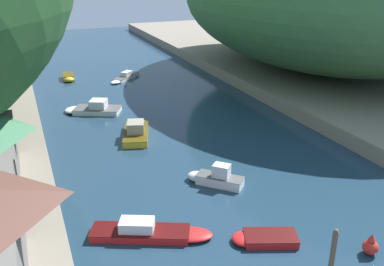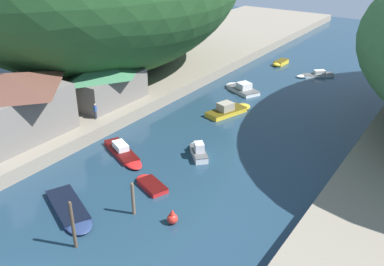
{
  "view_description": "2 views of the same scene",
  "coord_description": "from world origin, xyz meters",
  "px_view_note": "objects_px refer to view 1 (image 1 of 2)",
  "views": [
    {
      "loc": [
        -12.01,
        -2.47,
        13.68
      ],
      "look_at": [
        -0.39,
        25.89,
        1.38
      ],
      "focal_mm": 40.0,
      "sensor_mm": 36.0,
      "label": 1
    },
    {
      "loc": [
        18.14,
        -9.33,
        19.33
      ],
      "look_at": [
        -2.46,
        21.07,
        1.54
      ],
      "focal_mm": 40.0,
      "sensor_mm": 36.0,
      "label": 2
    }
  ],
  "objects_px": {
    "boat_open_rowboat": "(263,238)",
    "channel_buoy_near": "(371,246)",
    "boat_mid_channel": "(136,130)",
    "boat_far_right_bank": "(93,109)",
    "boat_small_dinghy": "(69,77)",
    "boat_far_upstream": "(124,77)",
    "boat_moored_right": "(215,178)",
    "person_on_quay": "(21,199)",
    "boat_red_skiff": "(151,232)"
  },
  "relations": [
    {
      "from": "boat_far_upstream",
      "to": "boat_open_rowboat",
      "type": "relative_size",
      "value": 1.28
    },
    {
      "from": "boat_red_skiff",
      "to": "person_on_quay",
      "type": "relative_size",
      "value": 3.86
    },
    {
      "from": "boat_far_right_bank",
      "to": "boat_red_skiff",
      "type": "relative_size",
      "value": 0.89
    },
    {
      "from": "boat_moored_right",
      "to": "boat_mid_channel",
      "type": "height_order",
      "value": "boat_moored_right"
    },
    {
      "from": "boat_far_upstream",
      "to": "person_on_quay",
      "type": "distance_m",
      "value": 32.81
    },
    {
      "from": "boat_red_skiff",
      "to": "channel_buoy_near",
      "type": "distance_m",
      "value": 11.2
    },
    {
      "from": "person_on_quay",
      "to": "boat_far_right_bank",
      "type": "bearing_deg",
      "value": -37.64
    },
    {
      "from": "boat_red_skiff",
      "to": "boat_open_rowboat",
      "type": "bearing_deg",
      "value": 88.19
    },
    {
      "from": "boat_small_dinghy",
      "to": "boat_moored_right",
      "type": "bearing_deg",
      "value": 103.17
    },
    {
      "from": "boat_far_right_bank",
      "to": "boat_red_skiff",
      "type": "bearing_deg",
      "value": -155.52
    },
    {
      "from": "person_on_quay",
      "to": "boat_mid_channel",
      "type": "bearing_deg",
      "value": -55.97
    },
    {
      "from": "boat_far_upstream",
      "to": "boat_moored_right",
      "type": "distance_m",
      "value": 28.75
    },
    {
      "from": "boat_moored_right",
      "to": "boat_far_right_bank",
      "type": "distance_m",
      "value": 18.25
    },
    {
      "from": "boat_far_upstream",
      "to": "boat_open_rowboat",
      "type": "distance_m",
      "value": 35.44
    },
    {
      "from": "boat_open_rowboat",
      "to": "channel_buoy_near",
      "type": "distance_m",
      "value": 5.34
    },
    {
      "from": "boat_red_skiff",
      "to": "channel_buoy_near",
      "type": "relative_size",
      "value": 5.48
    },
    {
      "from": "boat_moored_right",
      "to": "boat_red_skiff",
      "type": "relative_size",
      "value": 0.54
    },
    {
      "from": "boat_small_dinghy",
      "to": "boat_open_rowboat",
      "type": "height_order",
      "value": "boat_small_dinghy"
    },
    {
      "from": "boat_open_rowboat",
      "to": "boat_red_skiff",
      "type": "distance_m",
      "value": 5.89
    },
    {
      "from": "boat_red_skiff",
      "to": "boat_small_dinghy",
      "type": "bearing_deg",
      "value": -155.45
    },
    {
      "from": "boat_small_dinghy",
      "to": "boat_far_upstream",
      "type": "bearing_deg",
      "value": 162.36
    },
    {
      "from": "boat_far_right_bank",
      "to": "boat_small_dinghy",
      "type": "bearing_deg",
      "value": 28.7
    },
    {
      "from": "boat_mid_channel",
      "to": "boat_moored_right",
      "type": "bearing_deg",
      "value": -59.06
    },
    {
      "from": "boat_far_right_bank",
      "to": "channel_buoy_near",
      "type": "relative_size",
      "value": 4.87
    },
    {
      "from": "boat_mid_channel",
      "to": "boat_open_rowboat",
      "type": "bearing_deg",
      "value": -65.38
    },
    {
      "from": "boat_mid_channel",
      "to": "boat_red_skiff",
      "type": "distance_m",
      "value": 14.75
    },
    {
      "from": "boat_far_upstream",
      "to": "boat_mid_channel",
      "type": "bearing_deg",
      "value": 123.88
    },
    {
      "from": "boat_small_dinghy",
      "to": "person_on_quay",
      "type": "relative_size",
      "value": 2.1
    },
    {
      "from": "boat_far_right_bank",
      "to": "boat_red_skiff",
      "type": "xyz_separation_m",
      "value": [
        -0.73,
        -21.63,
        -0.08
      ]
    },
    {
      "from": "boat_far_right_bank",
      "to": "channel_buoy_near",
      "type": "xyz_separation_m",
      "value": [
        9.0,
        -27.19,
        0.08
      ]
    },
    {
      "from": "person_on_quay",
      "to": "boat_small_dinghy",
      "type": "bearing_deg",
      "value": -28.72
    },
    {
      "from": "boat_mid_channel",
      "to": "person_on_quay",
      "type": "distance_m",
      "value": 15.12
    },
    {
      "from": "person_on_quay",
      "to": "channel_buoy_near",
      "type": "bearing_deg",
      "value": -134.96
    },
    {
      "from": "boat_far_upstream",
      "to": "boat_small_dinghy",
      "type": "xyz_separation_m",
      "value": [
        -6.46,
        2.47,
        0.05
      ]
    },
    {
      "from": "boat_far_upstream",
      "to": "boat_open_rowboat",
      "type": "bearing_deg",
      "value": 132.46
    },
    {
      "from": "boat_moored_right",
      "to": "boat_open_rowboat",
      "type": "height_order",
      "value": "boat_moored_right"
    },
    {
      "from": "boat_far_upstream",
      "to": "person_on_quay",
      "type": "height_order",
      "value": "person_on_quay"
    },
    {
      "from": "boat_mid_channel",
      "to": "channel_buoy_near",
      "type": "xyz_separation_m",
      "value": [
        6.59,
        -19.97,
        0.04
      ]
    },
    {
      "from": "boat_mid_channel",
      "to": "boat_far_right_bank",
      "type": "height_order",
      "value": "boat_mid_channel"
    },
    {
      "from": "boat_far_right_bank",
      "to": "boat_small_dinghy",
      "type": "height_order",
      "value": "boat_far_right_bank"
    },
    {
      "from": "boat_far_right_bank",
      "to": "boat_far_upstream",
      "type": "bearing_deg",
      "value": -1.54
    },
    {
      "from": "boat_far_upstream",
      "to": "boat_far_right_bank",
      "type": "relative_size",
      "value": 0.82
    },
    {
      "from": "boat_open_rowboat",
      "to": "person_on_quay",
      "type": "bearing_deg",
      "value": 86.44
    },
    {
      "from": "boat_moored_right",
      "to": "channel_buoy_near",
      "type": "height_order",
      "value": "boat_moored_right"
    },
    {
      "from": "channel_buoy_near",
      "to": "boat_open_rowboat",
      "type": "bearing_deg",
      "value": 146.87
    },
    {
      "from": "boat_far_upstream",
      "to": "boat_far_right_bank",
      "type": "distance_m",
      "value": 12.61
    },
    {
      "from": "boat_far_right_bank",
      "to": "boat_open_rowboat",
      "type": "distance_m",
      "value": 24.69
    },
    {
      "from": "boat_mid_channel",
      "to": "boat_open_rowboat",
      "type": "xyz_separation_m",
      "value": [
        2.13,
        -17.05,
        -0.22
      ]
    },
    {
      "from": "boat_mid_channel",
      "to": "person_on_quay",
      "type": "height_order",
      "value": "person_on_quay"
    },
    {
      "from": "boat_far_upstream",
      "to": "channel_buoy_near",
      "type": "bearing_deg",
      "value": 139.29
    }
  ]
}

